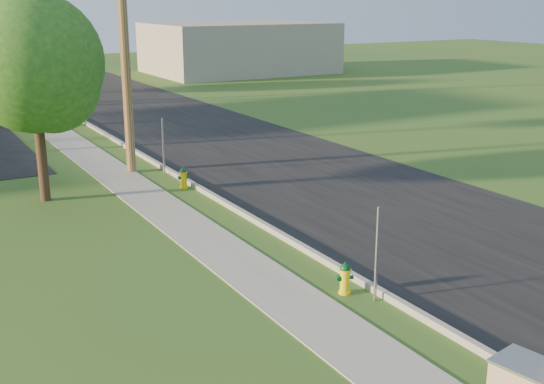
{
  "coord_description": "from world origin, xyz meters",
  "views": [
    {
      "loc": [
        -7.91,
        -5.84,
        5.96
      ],
      "look_at": [
        0.0,
        8.0,
        1.4
      ],
      "focal_mm": 45.0,
      "sensor_mm": 36.0,
      "label": 1
    }
  ],
  "objects_px": {
    "tree_verge": "(37,68)",
    "hydrant_near": "(345,278)",
    "utility_pole_mid": "(123,29)",
    "hydrant_far": "(73,117)",
    "utility_pole_far": "(22,19)",
    "hydrant_mid": "(184,178)"
  },
  "relations": [
    {
      "from": "tree_verge",
      "to": "hydrant_near",
      "type": "relative_size",
      "value": 8.84
    },
    {
      "from": "utility_pole_far",
      "to": "hydrant_far",
      "type": "relative_size",
      "value": 11.33
    },
    {
      "from": "utility_pole_mid",
      "to": "hydrant_near",
      "type": "distance_m",
      "value": 13.07
    },
    {
      "from": "utility_pole_far",
      "to": "hydrant_mid",
      "type": "xyz_separation_m",
      "value": [
        0.77,
        -20.95,
        -4.45
      ]
    },
    {
      "from": "utility_pole_far",
      "to": "tree_verge",
      "type": "height_order",
      "value": "utility_pole_far"
    },
    {
      "from": "hydrant_near",
      "to": "tree_verge",
      "type": "bearing_deg",
      "value": 110.94
    },
    {
      "from": "hydrant_near",
      "to": "hydrant_far",
      "type": "relative_size",
      "value": 0.83
    },
    {
      "from": "hydrant_mid",
      "to": "hydrant_far",
      "type": "relative_size",
      "value": 0.85
    },
    {
      "from": "utility_pole_mid",
      "to": "utility_pole_far",
      "type": "distance_m",
      "value": 18.0
    },
    {
      "from": "hydrant_near",
      "to": "hydrant_mid",
      "type": "distance_m",
      "value": 9.27
    },
    {
      "from": "utility_pole_mid",
      "to": "hydrant_near",
      "type": "bearing_deg",
      "value": -87.59
    },
    {
      "from": "utility_pole_far",
      "to": "hydrant_mid",
      "type": "height_order",
      "value": "utility_pole_far"
    },
    {
      "from": "hydrant_far",
      "to": "utility_pole_far",
      "type": "bearing_deg",
      "value": 93.73
    },
    {
      "from": "utility_pole_mid",
      "to": "tree_verge",
      "type": "relative_size",
      "value": 1.58
    },
    {
      "from": "hydrant_near",
      "to": "hydrant_far",
      "type": "height_order",
      "value": "hydrant_far"
    },
    {
      "from": "utility_pole_mid",
      "to": "hydrant_far",
      "type": "relative_size",
      "value": 11.68
    },
    {
      "from": "hydrant_mid",
      "to": "tree_verge",
      "type": "bearing_deg",
      "value": 169.32
    },
    {
      "from": "tree_verge",
      "to": "hydrant_mid",
      "type": "xyz_separation_m",
      "value": [
        4.09,
        -0.77,
        -3.64
      ]
    },
    {
      "from": "utility_pole_mid",
      "to": "tree_verge",
      "type": "xyz_separation_m",
      "value": [
        -3.33,
        -2.18,
        -0.97
      ]
    },
    {
      "from": "hydrant_mid",
      "to": "hydrant_far",
      "type": "xyz_separation_m",
      "value": [
        -0.26,
        13.16,
        0.06
      ]
    },
    {
      "from": "tree_verge",
      "to": "hydrant_mid",
      "type": "relative_size",
      "value": 8.67
    },
    {
      "from": "tree_verge",
      "to": "hydrant_near",
      "type": "distance_m",
      "value": 11.35
    }
  ]
}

